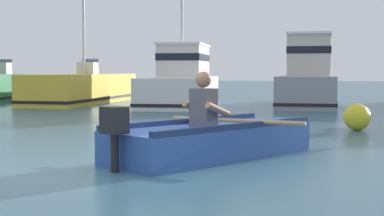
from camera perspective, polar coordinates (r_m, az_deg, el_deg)
ground_plane at (r=7.18m, az=-10.15°, el=-5.98°), size 120.00×120.00×0.00m
rowboat_with_person at (r=8.03m, az=2.24°, el=-3.08°), size 2.68×3.35×1.19m
moored_boat_yellow at (r=21.78m, az=-10.75°, el=1.86°), size 2.18×6.75×4.08m
moored_boat_white at (r=20.23m, az=-0.98°, el=2.60°), size 2.16×6.63×4.14m
moored_boat_grey at (r=20.48m, az=11.51°, el=2.86°), size 2.16×6.08×2.49m
mooring_buoy at (r=12.00m, az=15.98°, el=-0.87°), size 0.54×0.54×0.54m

